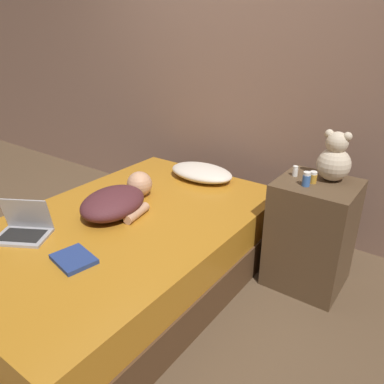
{
  "coord_description": "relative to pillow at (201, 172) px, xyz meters",
  "views": [
    {
      "loc": [
        1.55,
        -1.42,
        1.57
      ],
      "look_at": [
        0.34,
        0.26,
        0.64
      ],
      "focal_mm": 35.0,
      "sensor_mm": 36.0,
      "label": 1
    }
  ],
  "objects": [
    {
      "name": "book",
      "position": [
        0.11,
        -1.31,
        -0.04
      ],
      "size": [
        0.25,
        0.21,
        0.02
      ],
      "rotation": [
        0.0,
        0.0,
        -0.2
      ],
      "color": "navy",
      "rests_on": "bed"
    },
    {
      "name": "bottle_white",
      "position": [
        0.79,
        -0.13,
        0.23
      ],
      "size": [
        0.03,
        0.03,
        0.06
      ],
      "color": "white",
      "rests_on": "nightstand"
    },
    {
      "name": "ground_plane",
      "position": [
        -0.01,
        -0.84,
        -0.52
      ],
      "size": [
        12.0,
        12.0,
        0.0
      ],
      "primitive_type": "plane",
      "color": "brown"
    },
    {
      "name": "teddy_bear",
      "position": [
        1.0,
        -0.06,
        0.33
      ],
      "size": [
        0.2,
        0.2,
        0.31
      ],
      "color": "beige",
      "rests_on": "nightstand"
    },
    {
      "name": "laptop",
      "position": [
        -0.33,
        -1.31,
        -0.0
      ],
      "size": [
        0.35,
        0.32,
        0.21
      ],
      "rotation": [
        0.0,
        0.0,
        0.52
      ],
      "color": "#9E9EA3",
      "rests_on": "bed"
    },
    {
      "name": "bottle_amber",
      "position": [
        0.92,
        -0.18,
        0.23
      ],
      "size": [
        0.05,
        0.05,
        0.07
      ],
      "color": "gold",
      "rests_on": "nightstand"
    },
    {
      "name": "nightstand",
      "position": [
        0.95,
        -0.15,
        -0.16
      ],
      "size": [
        0.46,
        0.44,
        0.71
      ],
      "color": "brown",
      "rests_on": "ground_plane"
    },
    {
      "name": "pillow",
      "position": [
        0.0,
        0.0,
        0.0
      ],
      "size": [
        0.52,
        0.33,
        0.11
      ],
      "color": "beige",
      "rests_on": "bed"
    },
    {
      "name": "person_lying",
      "position": [
        -0.12,
        -0.77,
        0.03
      ],
      "size": [
        0.44,
        0.66,
        0.18
      ],
      "rotation": [
        0.0,
        0.0,
        0.19
      ],
      "color": "#4C2328",
      "rests_on": "bed"
    },
    {
      "name": "bed",
      "position": [
        -0.01,
        -0.84,
        -0.29
      ],
      "size": [
        1.33,
        2.08,
        0.46
      ],
      "color": "#4C331E",
      "rests_on": "ground_plane"
    },
    {
      "name": "wall_back",
      "position": [
        -0.01,
        0.48,
        0.78
      ],
      "size": [
        8.0,
        0.06,
        2.6
      ],
      "color": "#846656",
      "rests_on": "ground_plane"
    },
    {
      "name": "bottle_blue",
      "position": [
        0.9,
        -0.24,
        0.24
      ],
      "size": [
        0.05,
        0.05,
        0.09
      ],
      "color": "#3866B2",
      "rests_on": "nightstand"
    }
  ]
}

